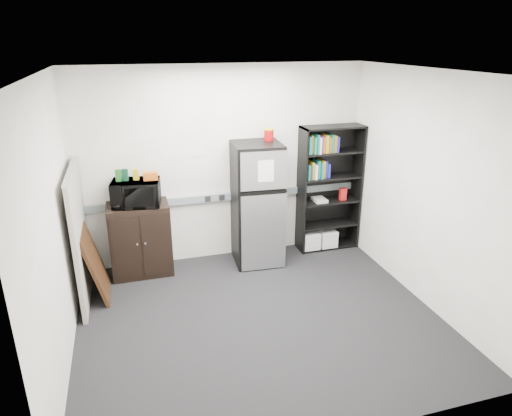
# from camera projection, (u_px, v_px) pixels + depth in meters

# --- Properties ---
(floor) EXTENTS (4.00, 4.00, 0.00)m
(floor) POSITION_uv_depth(u_px,v_px,m) (260.00, 319.00, 5.20)
(floor) COLOR black
(floor) RESTS_ON ground
(wall_back) EXTENTS (4.00, 0.02, 2.70)m
(wall_back) POSITION_uv_depth(u_px,v_px,m) (224.00, 165.00, 6.30)
(wall_back) COLOR silver
(wall_back) RESTS_ON floor
(wall_right) EXTENTS (0.02, 3.50, 2.70)m
(wall_right) POSITION_uv_depth(u_px,v_px,m) (426.00, 191.00, 5.25)
(wall_right) COLOR silver
(wall_right) RESTS_ON floor
(wall_left) EXTENTS (0.02, 3.50, 2.70)m
(wall_left) POSITION_uv_depth(u_px,v_px,m) (52.00, 229.00, 4.20)
(wall_left) COLOR silver
(wall_left) RESTS_ON floor
(ceiling) EXTENTS (4.00, 3.50, 0.02)m
(ceiling) POSITION_uv_depth(u_px,v_px,m) (261.00, 72.00, 4.25)
(ceiling) COLOR white
(ceiling) RESTS_ON wall_back
(electrical_raceway) EXTENTS (3.92, 0.05, 0.10)m
(electrical_raceway) POSITION_uv_depth(u_px,v_px,m) (225.00, 197.00, 6.43)
(electrical_raceway) COLOR gray
(electrical_raceway) RESTS_ON wall_back
(wall_note) EXTENTS (0.14, 0.00, 0.10)m
(wall_note) POSITION_uv_depth(u_px,v_px,m) (198.00, 153.00, 6.13)
(wall_note) COLOR white
(wall_note) RESTS_ON wall_back
(bookshelf) EXTENTS (0.90, 0.34, 1.85)m
(bookshelf) POSITION_uv_depth(u_px,v_px,m) (328.00, 186.00, 6.66)
(bookshelf) COLOR black
(bookshelf) RESTS_ON floor
(cubicle_partition) EXTENTS (0.06, 1.30, 1.62)m
(cubicle_partition) POSITION_uv_depth(u_px,v_px,m) (80.00, 235.00, 5.38)
(cubicle_partition) COLOR gray
(cubicle_partition) RESTS_ON floor
(cabinet) EXTENTS (0.78, 0.52, 0.98)m
(cabinet) POSITION_uv_depth(u_px,v_px,m) (141.00, 239.00, 6.06)
(cabinet) COLOR black
(cabinet) RESTS_ON floor
(microwave) EXTENTS (0.65, 0.49, 0.33)m
(microwave) POSITION_uv_depth(u_px,v_px,m) (136.00, 193.00, 5.81)
(microwave) COLOR black
(microwave) RESTS_ON cabinet
(snack_box_a) EXTENTS (0.08, 0.06, 0.15)m
(snack_box_a) POSITION_uv_depth(u_px,v_px,m) (118.00, 175.00, 5.71)
(snack_box_a) COLOR #1A5D1C
(snack_box_a) RESTS_ON microwave
(snack_box_b) EXTENTS (0.08, 0.07, 0.15)m
(snack_box_b) POSITION_uv_depth(u_px,v_px,m) (125.00, 175.00, 5.73)
(snack_box_b) COLOR #0C3722
(snack_box_b) RESTS_ON microwave
(snack_box_c) EXTENTS (0.08, 0.06, 0.14)m
(snack_box_c) POSITION_uv_depth(u_px,v_px,m) (136.00, 174.00, 5.77)
(snack_box_c) COLOR gold
(snack_box_c) RESTS_ON microwave
(snack_bag) EXTENTS (0.19, 0.11, 0.10)m
(snack_bag) POSITION_uv_depth(u_px,v_px,m) (151.00, 176.00, 5.78)
(snack_bag) COLOR #BC5212
(snack_bag) RESTS_ON microwave
(refrigerator) EXTENTS (0.68, 0.70, 1.71)m
(refrigerator) POSITION_uv_depth(u_px,v_px,m) (257.00, 204.00, 6.28)
(refrigerator) COLOR black
(refrigerator) RESTS_ON floor
(coffee_can) EXTENTS (0.13, 0.13, 0.18)m
(coffee_can) POSITION_uv_depth(u_px,v_px,m) (269.00, 134.00, 6.11)
(coffee_can) COLOR #A4070A
(coffee_can) RESTS_ON refrigerator
(framed_poster) EXTENTS (0.26, 0.69, 0.87)m
(framed_poster) POSITION_uv_depth(u_px,v_px,m) (95.00, 263.00, 5.52)
(framed_poster) COLOR black
(framed_poster) RESTS_ON floor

